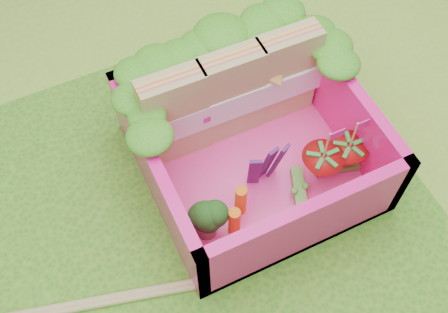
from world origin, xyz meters
TOP-DOWN VIEW (x-y plane):
  - ground at (0.00, 0.00)m, footprint 14.00×14.00m
  - placemat at (0.00, 0.00)m, footprint 2.60×2.60m
  - bento_floor at (0.38, 0.13)m, footprint 1.30×1.30m
  - bento_box at (0.38, 0.13)m, footprint 1.30×1.30m
  - lettuce_ruffle at (0.38, 0.59)m, footprint 1.43×0.77m
  - sandwich_stack at (0.39, 0.43)m, footprint 1.24×0.19m
  - broccoli at (-0.07, -0.18)m, footprint 0.32×0.32m
  - carrot_sticks at (0.12, -0.19)m, footprint 0.16×0.18m
  - purple_wedges at (0.39, -0.03)m, footprint 0.23×0.06m
  - strawberry_left at (0.70, -0.15)m, footprint 0.25×0.25m
  - strawberry_right at (0.88, -0.15)m, footprint 0.24×0.24m
  - snap_peas at (0.71, -0.17)m, footprint 0.59×0.32m
  - chopsticks at (-1.01, -0.23)m, footprint 2.05×0.57m

SIDE VIEW (x-z plane):
  - ground at x=0.00m, z-range 0.00..0.00m
  - placemat at x=0.00m, z-range 0.00..0.03m
  - chopsticks at x=-1.01m, z-range 0.03..0.07m
  - bento_floor at x=0.38m, z-range 0.03..0.08m
  - snap_peas at x=0.71m, z-range 0.08..0.13m
  - carrot_sticks at x=0.12m, z-range 0.08..0.33m
  - strawberry_right at x=0.88m, z-range -0.03..0.45m
  - strawberry_left at x=0.70m, z-range -0.03..0.46m
  - broccoli at x=-0.07m, z-range 0.13..0.39m
  - purple_wedges at x=0.39m, z-range 0.08..0.46m
  - bento_box at x=0.38m, z-range 0.03..0.58m
  - sandwich_stack at x=0.39m, z-range 0.07..0.76m
  - lettuce_ruffle at x=0.38m, z-range 0.58..0.69m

